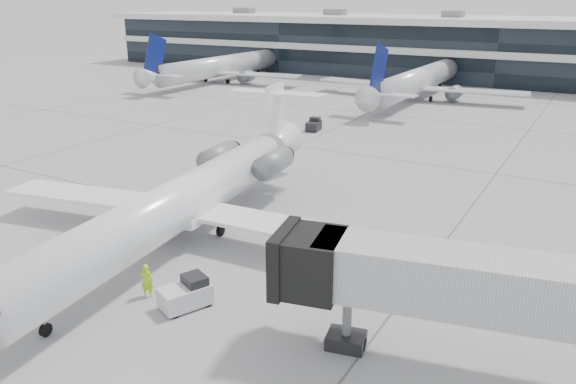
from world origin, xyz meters
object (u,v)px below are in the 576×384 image
Objects in this scene: regional_jet at (185,199)px; cargo_uld at (133,229)px; ramp_worker at (147,280)px; baggage_tug at (187,294)px; jet_bridge at (502,289)px.

cargo_uld is at bearing -151.36° from regional_jet.
ramp_worker is 0.83× the size of cargo_uld.
ramp_worker reaches higher than baggage_tug.
baggage_tug is (2.44, 0.22, -0.21)m from ramp_worker.
cargo_uld reaches higher than baggage_tug.
jet_bridge is 17.14m from ramp_worker.
ramp_worker is at bearing -73.47° from regional_jet.
baggage_tug is (5.39, -6.53, -2.02)m from regional_jet.
jet_bridge reaches higher than ramp_worker.
jet_bridge reaches higher than cargo_uld.
baggage_tug is at bearing 176.49° from jet_bridge.
ramp_worker is 0.64× the size of baggage_tug.
ramp_worker is (2.95, -6.75, -1.81)m from regional_jet.
jet_bridge is 7.58× the size of cargo_uld.
regional_jet reaches higher than ramp_worker.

